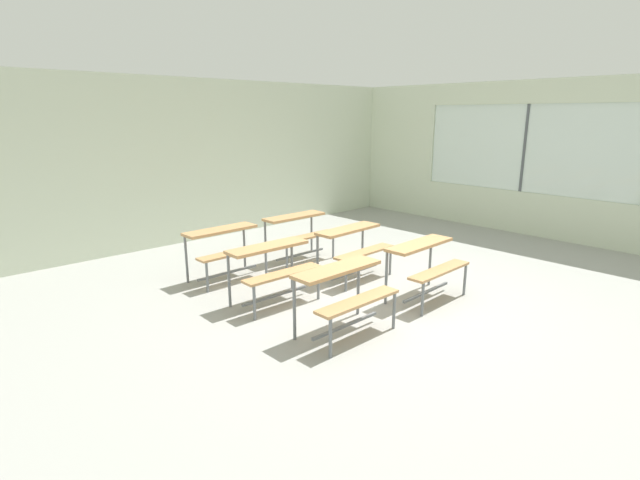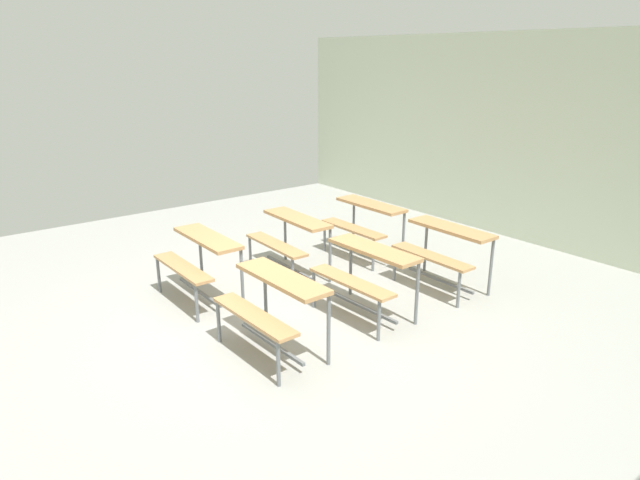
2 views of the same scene
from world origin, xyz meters
TOP-DOWN VIEW (x-y plane):
  - ground at (0.00, 0.00)m, footprint 10.00×9.00m
  - wall_back at (0.00, 4.50)m, footprint 10.00×0.12m
  - desk_bench_r0c0 at (-0.97, -0.35)m, footprint 1.10×0.59m
  - desk_bench_r0c1 at (0.54, -0.36)m, footprint 1.11×0.62m
  - desk_bench_r1c0 at (-0.98, 0.90)m, footprint 1.11×0.62m
  - desk_bench_r1c1 at (0.47, 0.85)m, footprint 1.12×0.63m
  - desk_bench_r2c0 at (-0.93, 2.10)m, footprint 1.11×0.60m
  - desk_bench_r2c1 at (0.48, 2.09)m, footprint 1.11×0.60m

SIDE VIEW (x-z plane):
  - ground at x=0.00m, z-range -0.05..0.00m
  - desk_bench_r0c0 at x=-0.97m, z-range 0.19..0.93m
  - desk_bench_r0c1 at x=0.54m, z-range 0.19..0.93m
  - desk_bench_r1c0 at x=-0.98m, z-range 0.19..0.93m
  - desk_bench_r1c1 at x=0.47m, z-range 0.19..0.93m
  - desk_bench_r2c0 at x=-0.93m, z-range 0.19..0.93m
  - desk_bench_r2c1 at x=0.48m, z-range 0.19..0.93m
  - wall_back at x=0.00m, z-range 0.00..3.00m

